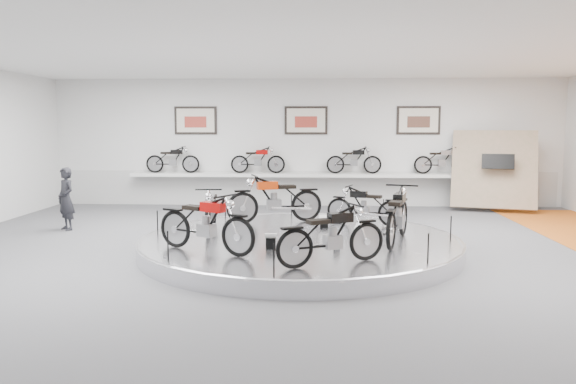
{
  "coord_description": "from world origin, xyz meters",
  "views": [
    {
      "loc": [
        0.3,
        -10.78,
        2.54
      ],
      "look_at": [
        -0.25,
        0.6,
        1.19
      ],
      "focal_mm": 35.0,
      "sensor_mm": 36.0,
      "label": 1
    }
  ],
  "objects_px": {
    "display_platform": "(300,245)",
    "bike_f": "(398,215)",
    "shelf": "(306,175)",
    "bike_b": "(275,199)",
    "bike_e": "(332,235)",
    "bike_c": "(211,209)",
    "bike_d": "(205,223)",
    "bike_a": "(365,205)",
    "visitor": "(66,199)"
  },
  "relations": [
    {
      "from": "shelf",
      "to": "bike_a",
      "type": "relative_size",
      "value": 7.29
    },
    {
      "from": "display_platform",
      "to": "bike_c",
      "type": "xyz_separation_m",
      "value": [
        -1.93,
        0.69,
        0.62
      ]
    },
    {
      "from": "display_platform",
      "to": "bike_e",
      "type": "distance_m",
      "value": 2.34
    },
    {
      "from": "bike_c",
      "to": "bike_d",
      "type": "bearing_deg",
      "value": 3.23
    },
    {
      "from": "bike_b",
      "to": "visitor",
      "type": "bearing_deg",
      "value": -22.57
    },
    {
      "from": "bike_b",
      "to": "bike_a",
      "type": "bearing_deg",
      "value": 157.6
    },
    {
      "from": "bike_a",
      "to": "bike_f",
      "type": "distance_m",
      "value": 1.98
    },
    {
      "from": "bike_e",
      "to": "bike_b",
      "type": "bearing_deg",
      "value": 79.56
    },
    {
      "from": "bike_b",
      "to": "visitor",
      "type": "relative_size",
      "value": 1.25
    },
    {
      "from": "bike_e",
      "to": "bike_f",
      "type": "relative_size",
      "value": 0.9
    },
    {
      "from": "bike_d",
      "to": "bike_c",
      "type": "bearing_deg",
      "value": 126.4
    },
    {
      "from": "bike_d",
      "to": "bike_e",
      "type": "bearing_deg",
      "value": 8.67
    },
    {
      "from": "bike_b",
      "to": "bike_f",
      "type": "bearing_deg",
      "value": 122.54
    },
    {
      "from": "bike_b",
      "to": "bike_c",
      "type": "distance_m",
      "value": 1.65
    },
    {
      "from": "shelf",
      "to": "bike_b",
      "type": "bearing_deg",
      "value": -97.59
    },
    {
      "from": "shelf",
      "to": "bike_b",
      "type": "distance_m",
      "value": 4.74
    },
    {
      "from": "bike_c",
      "to": "bike_b",
      "type": "bearing_deg",
      "value": 123.29
    },
    {
      "from": "bike_e",
      "to": "shelf",
      "type": "bearing_deg",
      "value": 66.23
    },
    {
      "from": "bike_a",
      "to": "bike_b",
      "type": "distance_m",
      "value": 2.06
    },
    {
      "from": "bike_a",
      "to": "visitor",
      "type": "relative_size",
      "value": 0.99
    },
    {
      "from": "visitor",
      "to": "shelf",
      "type": "bearing_deg",
      "value": 76.39
    },
    {
      "from": "shelf",
      "to": "bike_e",
      "type": "bearing_deg",
      "value": -86.19
    },
    {
      "from": "bike_c",
      "to": "bike_d",
      "type": "xyz_separation_m",
      "value": [
        0.29,
        -2.07,
        0.05
      ]
    },
    {
      "from": "bike_c",
      "to": "bike_e",
      "type": "bearing_deg",
      "value": 36.3
    },
    {
      "from": "bike_a",
      "to": "bike_e",
      "type": "distance_m",
      "value": 3.8
    },
    {
      "from": "shelf",
      "to": "bike_c",
      "type": "height_order",
      "value": "bike_c"
    },
    {
      "from": "bike_e",
      "to": "visitor",
      "type": "relative_size",
      "value": 1.08
    },
    {
      "from": "bike_a",
      "to": "visitor",
      "type": "distance_m",
      "value": 7.2
    },
    {
      "from": "bike_a",
      "to": "visitor",
      "type": "height_order",
      "value": "visitor"
    },
    {
      "from": "bike_a",
      "to": "bike_b",
      "type": "bearing_deg",
      "value": 15.81
    },
    {
      "from": "display_platform",
      "to": "bike_e",
      "type": "height_order",
      "value": "bike_e"
    },
    {
      "from": "display_platform",
      "to": "bike_d",
      "type": "relative_size",
      "value": 3.57
    },
    {
      "from": "bike_b",
      "to": "bike_f",
      "type": "height_order",
      "value": "bike_b"
    },
    {
      "from": "display_platform",
      "to": "bike_f",
      "type": "relative_size",
      "value": 3.47
    },
    {
      "from": "bike_d",
      "to": "visitor",
      "type": "relative_size",
      "value": 1.17
    },
    {
      "from": "bike_b",
      "to": "bike_d",
      "type": "distance_m",
      "value": 3.25
    },
    {
      "from": "shelf",
      "to": "bike_c",
      "type": "distance_m",
      "value": 6.03
    },
    {
      "from": "bike_e",
      "to": "visitor",
      "type": "distance_m",
      "value": 7.67
    },
    {
      "from": "display_platform",
      "to": "bike_c",
      "type": "height_order",
      "value": "bike_c"
    },
    {
      "from": "bike_f",
      "to": "visitor",
      "type": "bearing_deg",
      "value": 88.63
    },
    {
      "from": "visitor",
      "to": "bike_a",
      "type": "bearing_deg",
      "value": 35.0
    },
    {
      "from": "bike_e",
      "to": "visitor",
      "type": "xyz_separation_m",
      "value": [
        -6.33,
        4.33,
        -0.02
      ]
    },
    {
      "from": "bike_a",
      "to": "bike_b",
      "type": "relative_size",
      "value": 0.79
    },
    {
      "from": "display_platform",
      "to": "visitor",
      "type": "xyz_separation_m",
      "value": [
        -5.76,
        2.16,
        0.62
      ]
    },
    {
      "from": "bike_c",
      "to": "bike_e",
      "type": "xyz_separation_m",
      "value": [
        2.5,
        -2.86,
        0.02
      ]
    },
    {
      "from": "bike_a",
      "to": "bike_d",
      "type": "relative_size",
      "value": 0.84
    },
    {
      "from": "bike_b",
      "to": "bike_e",
      "type": "height_order",
      "value": "bike_b"
    },
    {
      "from": "shelf",
      "to": "bike_d",
      "type": "height_order",
      "value": "bike_d"
    },
    {
      "from": "bike_f",
      "to": "visitor",
      "type": "height_order",
      "value": "visitor"
    },
    {
      "from": "bike_a",
      "to": "bike_d",
      "type": "height_order",
      "value": "bike_d"
    }
  ]
}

